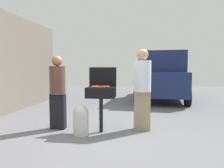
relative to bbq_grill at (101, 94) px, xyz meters
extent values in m
plane|color=slate|center=(0.06, -0.20, -0.82)|extent=(24.00, 24.00, 0.00)
cylinder|color=black|center=(0.00, 0.00, -0.45)|extent=(0.08, 0.08, 0.75)
cube|color=black|center=(0.00, 0.00, 0.04)|extent=(0.60, 0.44, 0.22)
cube|color=black|center=(0.00, 0.22, 0.36)|extent=(0.60, 0.05, 0.42)
cylinder|color=#AD4228|center=(-0.05, 0.05, 0.16)|extent=(0.13, 0.03, 0.03)
cylinder|color=#AD4228|center=(0.11, -0.05, 0.16)|extent=(0.13, 0.03, 0.03)
cylinder|color=#AD4228|center=(0.04, -0.12, 0.16)|extent=(0.13, 0.03, 0.03)
cylinder|color=#C6593D|center=(0.12, 0.05, 0.16)|extent=(0.13, 0.03, 0.03)
cylinder|color=#B74C33|center=(0.10, 0.11, 0.16)|extent=(0.13, 0.03, 0.03)
cylinder|color=#C6593D|center=(-0.12, -0.10, 0.16)|extent=(0.13, 0.03, 0.03)
cylinder|color=#AD4228|center=(-0.15, 0.13, 0.16)|extent=(0.13, 0.04, 0.03)
cylinder|color=#B74C33|center=(0.03, 0.00, 0.16)|extent=(0.13, 0.04, 0.03)
cylinder|color=#AD4228|center=(-0.15, 0.01, 0.16)|extent=(0.13, 0.03, 0.03)
cylinder|color=#B74C33|center=(-0.09, -0.03, 0.16)|extent=(0.13, 0.04, 0.03)
cylinder|color=silver|center=(-0.38, -0.24, -0.59)|extent=(0.32, 0.32, 0.46)
sphere|color=silver|center=(-0.38, -0.24, -0.36)|extent=(0.31, 0.31, 0.31)
cube|color=black|center=(-1.01, 0.12, -0.43)|extent=(0.33, 0.18, 0.79)
cylinder|color=brown|center=(-1.01, 0.12, 0.28)|extent=(0.35, 0.35, 0.63)
sphere|color=#936B4C|center=(-1.01, 0.12, 0.71)|extent=(0.23, 0.23, 0.23)
cube|color=gray|center=(0.87, 0.29, -0.39)|extent=(0.36, 0.20, 0.86)
cylinder|color=silver|center=(0.87, 0.29, 0.37)|extent=(0.38, 0.38, 0.68)
sphere|color=tan|center=(0.87, 0.29, 0.84)|extent=(0.25, 0.25, 0.25)
cube|color=navy|center=(1.75, 5.12, -0.05)|extent=(2.31, 4.56, 0.90)
cube|color=navy|center=(1.73, 4.92, 0.80)|extent=(2.00, 2.76, 0.80)
cylinder|color=black|center=(2.51, 3.50, -0.50)|extent=(0.28, 0.66, 0.64)
cylinder|color=black|center=(0.71, 3.67, -0.50)|extent=(0.28, 0.66, 0.64)
cylinder|color=black|center=(2.80, 6.57, -0.50)|extent=(0.28, 0.66, 0.64)
cylinder|color=black|center=(1.00, 6.74, -0.50)|extent=(0.28, 0.66, 0.64)
camera|label=1|loc=(0.84, -4.48, 0.56)|focal=34.64mm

